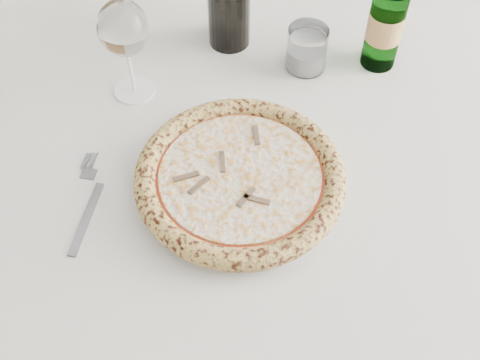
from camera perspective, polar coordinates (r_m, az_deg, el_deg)
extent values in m
cube|color=brown|center=(1.01, -0.65, 2.87)|extent=(1.52, 1.00, 0.04)
cube|color=white|center=(0.99, -0.66, 3.73)|extent=(1.59, 1.07, 0.01)
cube|color=white|center=(1.39, -2.61, 14.14)|extent=(1.48, 0.01, 0.22)
cylinder|color=brown|center=(1.68, 20.90, 5.24)|extent=(0.06, 0.06, 0.71)
cube|color=brown|center=(1.68, -4.36, 13.65)|extent=(0.55, 0.55, 0.04)
cylinder|color=brown|center=(1.95, 2.78, 11.23)|extent=(0.04, 0.04, 0.43)
cylinder|color=brown|center=(1.68, 1.23, 2.76)|extent=(0.04, 0.04, 0.43)
cylinder|color=brown|center=(2.01, -8.32, 12.19)|extent=(0.04, 0.04, 0.43)
cylinder|color=brown|center=(1.76, -11.24, 4.12)|extent=(0.04, 0.04, 0.43)
cylinder|color=silver|center=(0.92, 0.00, -0.49)|extent=(0.29, 0.29, 0.01)
torus|color=silver|center=(0.92, 0.00, -0.30)|extent=(0.29, 0.29, 0.01)
cylinder|color=#E7C080|center=(0.91, 0.00, 0.00)|extent=(0.31, 0.31, 0.01)
torus|color=tan|center=(0.91, 0.00, 0.31)|extent=(0.32, 0.32, 0.03)
cylinder|color=#AA4420|center=(0.91, 0.00, 0.31)|extent=(0.27, 0.27, 0.00)
cylinder|color=#FFE1BC|center=(0.90, 0.00, 0.43)|extent=(0.25, 0.25, 0.00)
cube|color=brown|center=(0.90, 1.97, 0.78)|extent=(0.04, 0.01, 0.00)
cube|color=brown|center=(0.93, 1.24, 2.84)|extent=(0.03, 0.04, 0.00)
cube|color=brown|center=(0.94, -2.55, 3.29)|extent=(0.03, 0.04, 0.00)
cube|color=brown|center=(0.90, -2.34, 0.39)|extent=(0.04, 0.01, 0.00)
cube|color=brown|center=(0.87, -1.47, -2.07)|extent=(0.03, 0.04, 0.00)
cube|color=brown|center=(0.86, 2.98, -2.55)|extent=(0.03, 0.04, 0.00)
cube|color=slate|center=(0.92, -14.35, -3.47)|extent=(0.05, 0.13, 0.00)
cube|color=slate|center=(0.97, -14.17, 0.41)|extent=(0.03, 0.03, 0.00)
cylinder|color=slate|center=(0.99, -14.59, 1.52)|extent=(0.00, 0.03, 0.00)
cylinder|color=slate|center=(0.99, -14.27, 1.55)|extent=(0.00, 0.03, 0.00)
cylinder|color=slate|center=(0.98, -13.95, 1.58)|extent=(0.00, 0.03, 0.00)
cylinder|color=slate|center=(0.98, -13.63, 1.61)|extent=(0.00, 0.03, 0.00)
cylinder|color=white|center=(1.08, -9.95, 8.37)|extent=(0.07, 0.07, 0.00)
cylinder|color=white|center=(1.05, -10.32, 10.27)|extent=(0.01, 0.01, 0.09)
ellipsoid|color=silver|center=(1.00, -11.04, 13.95)|extent=(0.08, 0.08, 0.10)
cylinder|color=silver|center=(1.10, 6.36, 12.27)|extent=(0.07, 0.07, 0.08)
cylinder|color=white|center=(1.11, 6.27, 11.50)|extent=(0.06, 0.06, 0.04)
cylinder|color=#31742E|center=(1.10, 13.55, 13.84)|extent=(0.06, 0.06, 0.15)
cylinder|color=#D7C466|center=(1.10, 13.60, 14.03)|extent=(0.06, 0.06, 0.05)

